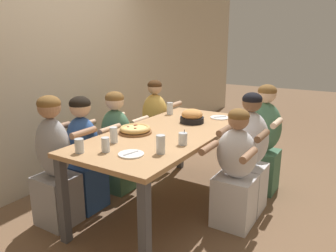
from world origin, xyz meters
The scene contains 20 objects.
ground_plane centered at (0.00, 0.00, 0.00)m, with size 18.00×18.00×0.00m, color brown.
restaurant_back_panel centered at (0.00, 1.44, 1.60)m, with size 10.00×0.06×3.20m, color beige.
dining_table centered at (0.00, 0.00, 0.71)m, with size 2.05×0.94×0.79m.
pizza_board_main centered at (-0.22, 0.23, 0.83)m, with size 0.31×0.31×0.06m.
skillet_bowl centered at (0.41, -0.04, 0.86)m, with size 0.36×0.25×0.15m.
empty_plate_a centered at (0.75, -0.22, 0.80)m, with size 0.22×0.22×0.02m.
empty_plate_b centered at (-0.72, -0.11, 0.80)m, with size 0.20×0.20×0.02m.
cocktail_glass_blue centered at (-0.29, -0.32, 0.84)m, with size 0.08×0.08×0.13m.
drinking_glass_a centered at (-0.89, 0.26, 0.84)m, with size 0.07×0.07×0.11m.
drinking_glass_b centered at (-0.55, 0.20, 0.85)m, with size 0.06×0.06×0.14m.
drinking_glass_c centered at (0.62, 0.36, 0.86)m, with size 0.07×0.07×0.14m.
drinking_glass_d centered at (-0.76, 0.10, 0.85)m, with size 0.07×0.07×0.12m.
drinking_glass_e centered at (-0.57, -0.29, 0.87)m, with size 0.07×0.07×0.15m.
diner_far_right centered at (0.80, 0.69, 0.52)m, with size 0.51×0.40×1.16m.
diner_near_center centered at (0.02, -0.69, 0.49)m, with size 0.51×0.40×1.09m.
diner_near_right centered at (0.86, -0.69, 0.55)m, with size 0.51×0.40×1.19m.
diner_near_midright centered at (0.36, -0.69, 0.53)m, with size 0.51×0.40×1.18m.
diner_far_left centered at (-0.79, 0.69, 0.55)m, with size 0.51×0.40×1.19m.
diner_far_center centered at (0.04, 0.69, 0.51)m, with size 0.51×0.40×1.12m.
diner_far_midleft centered at (-0.45, 0.69, 0.52)m, with size 0.51×0.40×1.14m.
Camera 1 is at (-2.57, -1.59, 1.65)m, focal length 35.00 mm.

